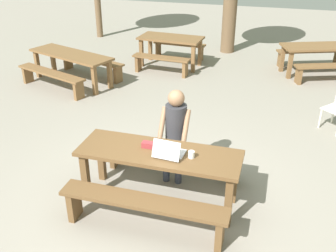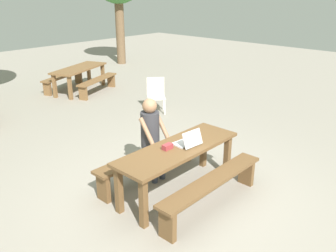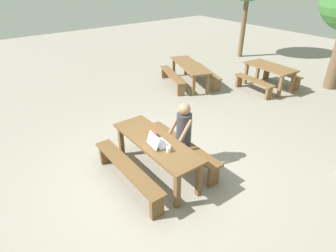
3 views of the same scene
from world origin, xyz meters
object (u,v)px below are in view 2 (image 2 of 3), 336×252
at_px(laptop, 188,141).
at_px(picnic_table_distant, 79,71).
at_px(small_pouch, 168,147).
at_px(picnic_table_front, 178,154).
at_px(plastic_chair, 156,94).
at_px(person_seated, 152,133).
at_px(coffee_mug, 198,136).

relative_size(laptop, picnic_table_distant, 0.18).
distance_m(laptop, small_pouch, 0.34).
bearing_deg(small_pouch, picnic_table_front, -20.14).
height_order(picnic_table_front, small_pouch, small_pouch).
bearing_deg(plastic_chair, person_seated, -96.17).
xyz_separation_m(picnic_table_front, laptop, (0.15, -0.06, 0.18)).
xyz_separation_m(laptop, plastic_chair, (2.37, 3.01, -0.37)).
height_order(picnic_table_front, plastic_chair, plastic_chair).
height_order(picnic_table_front, coffee_mug, coffee_mug).
bearing_deg(plastic_chair, small_pouch, -92.56).
height_order(small_pouch, coffee_mug, coffee_mug).
xyz_separation_m(small_pouch, picnic_table_distant, (2.49, 5.95, -0.18)).
relative_size(picnic_table_front, small_pouch, 13.25).
xyz_separation_m(coffee_mug, plastic_chair, (2.09, 2.98, -0.36)).
xyz_separation_m(small_pouch, coffee_mug, (0.60, -0.09, 0.01)).
bearing_deg(coffee_mug, picnic_table_front, 176.24).
bearing_deg(picnic_table_front, laptop, -21.38).
distance_m(picnic_table_front, laptop, 0.24).
bearing_deg(picnic_table_front, plastic_chair, 49.57).
relative_size(laptop, plastic_chair, 0.44).
bearing_deg(coffee_mug, plastic_chair, 55.01).
xyz_separation_m(laptop, person_seated, (-0.10, 0.67, -0.02)).
bearing_deg(picnic_table_front, person_seated, 85.47).
bearing_deg(laptop, picnic_table_distant, -105.00).
xyz_separation_m(small_pouch, person_seated, (0.22, 0.55, 0.00)).
bearing_deg(small_pouch, plastic_chair, 47.14).
distance_m(coffee_mug, person_seated, 0.74).
relative_size(picnic_table_front, picnic_table_distant, 1.01).
bearing_deg(plastic_chair, laptop, -87.88).
bearing_deg(person_seated, coffee_mug, -59.12).
relative_size(picnic_table_front, person_seated, 1.55).
bearing_deg(picnic_table_front, small_pouch, 159.86).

